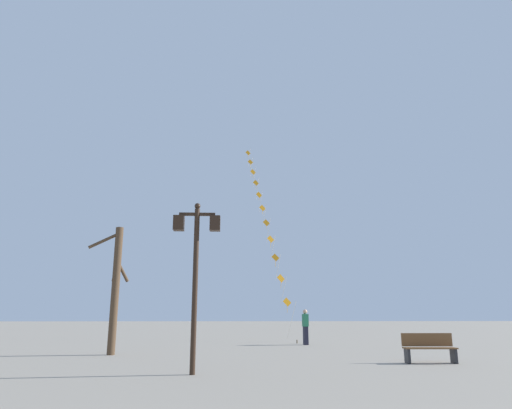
{
  "coord_description": "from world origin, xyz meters",
  "views": [
    {
      "loc": [
        -1.47,
        -2.55,
        1.47
      ],
      "look_at": [
        -0.13,
        26.15,
        8.47
      ],
      "focal_mm": 31.68,
      "sensor_mm": 36.0,
      "label": 1
    }
  ],
  "objects_px": {
    "kite_flyer": "(305,326)",
    "bare_tree": "(115,286)",
    "twin_lantern_lamp_post": "(196,252)",
    "kite_train": "(264,214)",
    "park_bench": "(429,348)"
  },
  "relations": [
    {
      "from": "kite_flyer",
      "to": "twin_lantern_lamp_post",
      "type": "bearing_deg",
      "value": 149.96
    },
    {
      "from": "twin_lantern_lamp_post",
      "to": "bare_tree",
      "type": "relative_size",
      "value": 0.92
    },
    {
      "from": "twin_lantern_lamp_post",
      "to": "bare_tree",
      "type": "height_order",
      "value": "bare_tree"
    },
    {
      "from": "twin_lantern_lamp_post",
      "to": "park_bench",
      "type": "bearing_deg",
      "value": 18.76
    },
    {
      "from": "kite_flyer",
      "to": "bare_tree",
      "type": "bearing_deg",
      "value": 115.46
    },
    {
      "from": "kite_train",
      "to": "twin_lantern_lamp_post",
      "type": "bearing_deg",
      "value": -98.49
    },
    {
      "from": "kite_flyer",
      "to": "park_bench",
      "type": "relative_size",
      "value": 1.06
    },
    {
      "from": "kite_train",
      "to": "bare_tree",
      "type": "xyz_separation_m",
      "value": [
        -6.75,
        -15.57,
        -6.41
      ]
    },
    {
      "from": "bare_tree",
      "to": "kite_flyer",
      "type": "bearing_deg",
      "value": 33.14
    },
    {
      "from": "twin_lantern_lamp_post",
      "to": "park_bench",
      "type": "distance_m",
      "value": 7.94
    },
    {
      "from": "twin_lantern_lamp_post",
      "to": "kite_flyer",
      "type": "distance_m",
      "value": 12.25
    },
    {
      "from": "kite_train",
      "to": "park_bench",
      "type": "relative_size",
      "value": 10.75
    },
    {
      "from": "twin_lantern_lamp_post",
      "to": "kite_train",
      "type": "distance_m",
      "value": 22.41
    },
    {
      "from": "kite_train",
      "to": "kite_flyer",
      "type": "bearing_deg",
      "value": -82.28
    },
    {
      "from": "kite_train",
      "to": "bare_tree",
      "type": "height_order",
      "value": "kite_train"
    }
  ]
}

